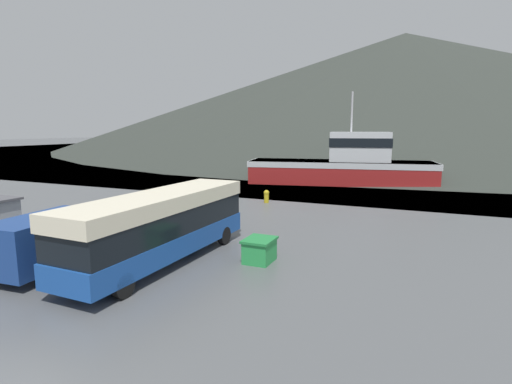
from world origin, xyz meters
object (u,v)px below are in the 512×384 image
fishing_boat (345,165)px  storage_bin (259,250)px  delivery_van (57,239)px  tour_bus (161,224)px  small_boat (462,179)px

fishing_boat → storage_bin: 26.95m
delivery_van → storage_bin: bearing=23.1°
storage_bin → fishing_boat: bearing=93.2°
delivery_van → fishing_boat: size_ratio=0.33×
tour_bus → small_boat: (14.02, 34.23, -1.34)m
fishing_boat → small_boat: (11.63, 5.61, -1.60)m
tour_bus → delivery_van: (-3.72, -2.20, -0.50)m
fishing_boat → small_boat: 13.01m
tour_bus → fishing_boat: fishing_boat is taller
fishing_boat → small_boat: fishing_boat is taller
delivery_van → storage_bin: 8.58m
tour_bus → storage_bin: size_ratio=6.87×
tour_bus → delivery_van: 4.35m
delivery_van → small_boat: size_ratio=0.86×
delivery_van → tour_bus: bearing=26.2°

